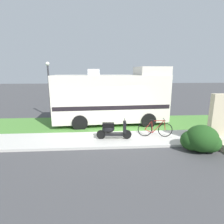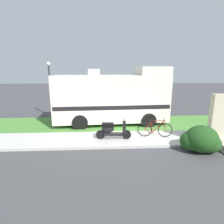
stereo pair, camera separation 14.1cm
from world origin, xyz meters
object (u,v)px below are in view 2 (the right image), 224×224
object	(u,v)px
motorhome_rv	(113,97)
scooter	(112,130)
street_lamp_post	(50,84)
pickup_truck_near	(117,98)
bicycle	(155,129)
bottle_green	(206,133)

from	to	relation	value
motorhome_rv	scooter	xyz separation A→B (m)	(-0.19, -3.00, -1.14)
motorhome_rv	street_lamp_post	world-z (taller)	street_lamp_post
pickup_truck_near	street_lamp_post	world-z (taller)	street_lamp_post
bicycle	bottle_green	bearing A→B (deg)	3.92
motorhome_rv	street_lamp_post	bearing A→B (deg)	156.94
bicycle	scooter	bearing A→B (deg)	-175.52
pickup_truck_near	bottle_green	xyz separation A→B (m)	(4.10, -7.03, -0.77)
bicycle	pickup_truck_near	xyz separation A→B (m)	(-1.34, 7.22, 0.47)
bicycle	bottle_green	size ratio (longest dim) A/B	7.46
scooter	bicycle	bearing A→B (deg)	4.48
scooter	bottle_green	xyz separation A→B (m)	(4.91, 0.36, -0.36)
scooter	street_lamp_post	size ratio (longest dim) A/B	0.43
pickup_truck_near	motorhome_rv	bearing A→B (deg)	-98.07
motorhome_rv	bottle_green	world-z (taller)	motorhome_rv
scooter	motorhome_rv	bearing A→B (deg)	86.40
scooter	street_lamp_post	bearing A→B (deg)	130.68
pickup_truck_near	scooter	bearing A→B (deg)	-96.26
motorhome_rv	bicycle	bearing A→B (deg)	-55.40
motorhome_rv	street_lamp_post	distance (m)	4.80
bottle_green	bicycle	bearing A→B (deg)	-176.08
bicycle	street_lamp_post	distance (m)	8.11
scooter	bottle_green	distance (m)	4.93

